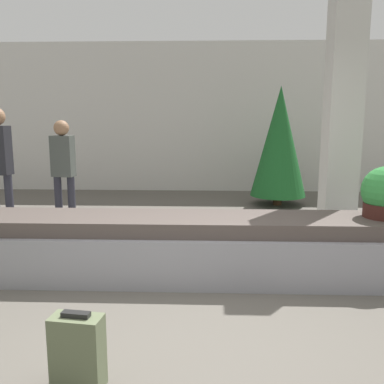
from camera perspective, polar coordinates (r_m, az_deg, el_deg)
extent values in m
plane|color=#59544C|center=(3.44, -0.82, -18.39)|extent=(18.00, 18.00, 0.00)
cube|color=beige|center=(9.42, 1.24, 9.85)|extent=(18.00, 0.06, 3.20)
cube|color=gray|center=(4.45, 0.00, -8.20)|extent=(7.40, 0.86, 0.49)
cube|color=#4C423D|center=(4.36, 0.00, -4.22)|extent=(7.10, 0.70, 0.15)
cube|color=beige|center=(5.48, 19.38, 9.11)|extent=(0.38, 0.38, 3.20)
cube|color=#5B6647|center=(2.85, -14.99, -19.95)|extent=(0.33, 0.20, 0.46)
cube|color=black|center=(2.74, -15.24, -15.47)|extent=(0.18, 0.08, 0.03)
cylinder|color=#381914|center=(4.70, 24.27, -2.23)|extent=(0.41, 0.41, 0.14)
cylinder|color=#282833|center=(6.71, -17.36, -1.20)|extent=(0.11, 0.11, 0.76)
cylinder|color=#282833|center=(6.65, -15.73, -1.23)|extent=(0.11, 0.11, 0.76)
cube|color=#474C47|center=(6.58, -16.85, 4.60)|extent=(0.34, 0.23, 0.60)
sphere|color=#936B4C|center=(6.56, -17.03, 8.17)|extent=(0.22, 0.22, 0.22)
cylinder|color=#282833|center=(6.51, -23.14, -1.52)|extent=(0.11, 0.11, 0.84)
cylinder|color=#4C331E|center=(8.16, 11.30, -1.05)|extent=(0.16, 0.16, 0.18)
cone|color=#195623|center=(8.02, 11.57, 6.60)|extent=(1.02, 1.02, 2.00)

